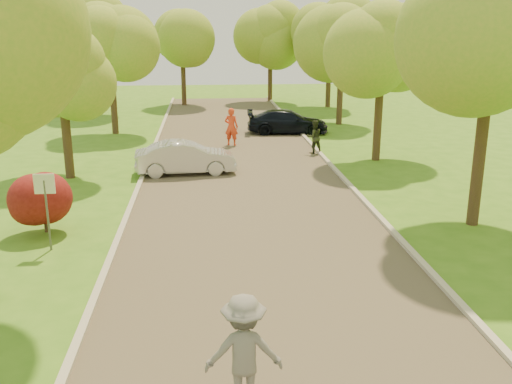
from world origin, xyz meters
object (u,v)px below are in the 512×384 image
object	(u,v)px
dark_sedan	(287,122)
person_striped	(231,127)
silver_sedan	(185,158)
street_sign	(46,196)
skateboarder	(244,352)
person_olive	(314,137)

from	to	relation	value
dark_sedan	person_striped	size ratio (longest dim) A/B	2.38
person_striped	silver_sedan	bearing A→B (deg)	89.43
street_sign	skateboarder	xyz separation A→B (m)	(4.84, -7.36, -0.48)
silver_sedan	skateboarder	bearing A→B (deg)	-179.44
dark_sedan	person_olive	size ratio (longest dim) A/B	2.85
silver_sedan	skateboarder	distance (m)	15.65
silver_sedan	skateboarder	size ratio (longest dim) A/B	2.18
street_sign	skateboarder	world-z (taller)	street_sign
street_sign	person_olive	distance (m)	15.11
silver_sedan	person_olive	xyz separation A→B (m)	(6.10, 3.42, 0.13)
skateboarder	dark_sedan	bearing A→B (deg)	-99.02
person_olive	skateboarder	bearing A→B (deg)	64.84
silver_sedan	person_striped	size ratio (longest dim) A/B	2.13
person_striped	skateboarder	bearing A→B (deg)	108.22
dark_sedan	person_striped	world-z (taller)	person_striped
person_striped	dark_sedan	bearing A→B (deg)	-115.88
person_olive	street_sign	bearing A→B (deg)	39.40
skateboarder	person_olive	bearing A→B (deg)	-103.23
silver_sedan	person_olive	size ratio (longest dim) A/B	2.55
dark_sedan	person_olive	xyz separation A→B (m)	(0.50, -5.51, 0.14)
street_sign	person_striped	world-z (taller)	street_sign
silver_sedan	person_olive	bearing A→B (deg)	-65.05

